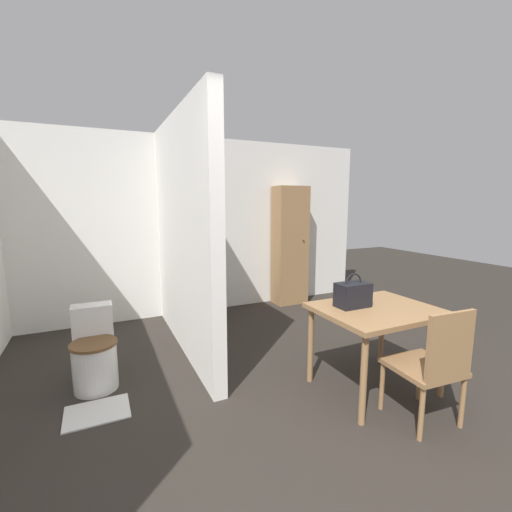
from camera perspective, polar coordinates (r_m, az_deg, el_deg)
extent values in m
plane|color=#2D2823|center=(2.35, 19.81, -34.68)|extent=(16.00, 16.00, 0.00)
cube|color=white|center=(5.03, -10.51, 4.83)|extent=(5.54, 0.12, 2.50)
cube|color=white|center=(3.74, -12.14, 3.37)|extent=(0.12, 2.35, 2.50)
cube|color=#997047|center=(3.07, 19.45, -8.49)|extent=(0.97, 0.79, 0.04)
cylinder|color=#997047|center=(2.72, 17.48, -19.10)|extent=(0.05, 0.05, 0.69)
cylinder|color=#997047|center=(3.30, 28.75, -14.60)|extent=(0.05, 0.05, 0.69)
cylinder|color=#997047|center=(3.18, 9.09, -14.43)|extent=(0.05, 0.05, 0.69)
cylinder|color=#997047|center=(3.70, 20.24, -11.50)|extent=(0.05, 0.05, 0.69)
cube|color=#997047|center=(2.91, 26.01, -16.30)|extent=(0.47, 0.47, 0.04)
cube|color=#997047|center=(2.69, 29.65, -12.88)|extent=(0.40, 0.06, 0.46)
cylinder|color=#997047|center=(3.00, 20.25, -19.63)|extent=(0.04, 0.04, 0.39)
cylinder|color=#997047|center=(3.24, 25.60, -17.71)|extent=(0.04, 0.04, 0.39)
cylinder|color=#997047|center=(2.77, 25.85, -22.61)|extent=(0.04, 0.04, 0.39)
cylinder|color=#997047|center=(3.03, 31.15, -20.13)|extent=(0.04, 0.04, 0.39)
cylinder|color=white|center=(3.39, -25.22, -16.39)|extent=(0.36, 0.36, 0.40)
cylinder|color=brown|center=(3.31, -25.47, -13.06)|extent=(0.38, 0.38, 0.02)
cube|color=white|center=(3.50, -25.61, -9.58)|extent=(0.34, 0.18, 0.29)
cube|color=black|center=(3.01, 15.83, -6.25)|extent=(0.28, 0.17, 0.20)
torus|color=black|center=(2.99, 15.92, -4.36)|extent=(0.17, 0.01, 0.17)
cube|color=#997047|center=(5.41, 5.66, 1.73)|extent=(0.51, 0.33, 1.84)
sphere|color=black|center=(5.33, 7.95, 2.57)|extent=(0.02, 0.02, 0.02)
cube|color=silver|center=(3.14, -24.95, -22.53)|extent=(0.47, 0.35, 0.01)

